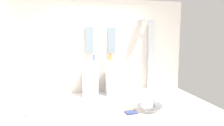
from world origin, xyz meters
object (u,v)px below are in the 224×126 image
at_px(soap_bottle_amber, 110,57).
at_px(soap_bottle_white, 89,58).
at_px(shower_column, 150,54).
at_px(pedestal_sink_left, 90,77).
at_px(magazine_ochre, 131,111).
at_px(soap_bottle_blue, 94,58).
at_px(towel_rack, 31,84).
at_px(pedestal_sink_right, 113,76).
at_px(lounge_chair, 154,93).
at_px(magazine_navy, 131,112).
at_px(coffee_mug, 151,110).

bearing_deg(soap_bottle_amber, soap_bottle_white, 178.68).
bearing_deg(shower_column, pedestal_sink_left, -172.29).
relative_size(magazine_ochre, soap_bottle_blue, 1.28).
relative_size(pedestal_sink_left, towel_rack, 1.08).
distance_m(pedestal_sink_left, magazine_ochre, 1.58).
xyz_separation_m(pedestal_sink_right, soap_bottle_amber, (-0.07, 0.10, 0.51)).
bearing_deg(soap_bottle_blue, lounge_chair, -48.51).
height_order(lounge_chair, magazine_ochre, lounge_chair).
xyz_separation_m(magazine_navy, magazine_ochre, (0.02, 0.07, -0.00)).
distance_m(coffee_mug, soap_bottle_white, 2.13).
xyz_separation_m(soap_bottle_blue, soap_bottle_white, (-0.13, -0.01, 0.00)).
distance_m(pedestal_sink_right, soap_bottle_blue, 0.73).
bearing_deg(lounge_chair, magazine_navy, -163.89).
bearing_deg(towel_rack, lounge_chair, -0.61).
height_order(magazine_ochre, soap_bottle_amber, soap_bottle_amber).
height_order(towel_rack, magazine_navy, towel_rack).
relative_size(shower_column, lounge_chair, 1.86).
xyz_separation_m(pedestal_sink_left, coffee_mug, (1.15, -1.39, -0.45)).
height_order(pedestal_sink_left, magazine_navy, pedestal_sink_left).
xyz_separation_m(pedestal_sink_right, shower_column, (1.12, 0.24, 0.58)).
distance_m(shower_column, lounge_chair, 1.68).
height_order(lounge_chair, towel_rack, towel_rack).
bearing_deg(lounge_chair, shower_column, 72.44).
distance_m(magazine_navy, coffee_mug, 0.41).
distance_m(pedestal_sink_right, shower_column, 1.28).
xyz_separation_m(lounge_chair, soap_bottle_amber, (-0.73, 1.31, 0.66)).
bearing_deg(soap_bottle_white, magazine_ochre, -61.21).
relative_size(shower_column, magazine_navy, 8.55).
relative_size(towel_rack, magazine_navy, 3.96).
bearing_deg(towel_rack, soap_bottle_white, 48.89).
distance_m(pedestal_sink_left, soap_bottle_white, 0.51).
relative_size(pedestal_sink_left, soap_bottle_blue, 6.41).
xyz_separation_m(pedestal_sink_left, lounge_chair, (1.30, -1.21, -0.15)).
bearing_deg(towel_rack, coffee_mug, -5.17).
distance_m(pedestal_sink_right, soap_bottle_amber, 0.53).
height_order(magazine_navy, soap_bottle_white, soap_bottle_white).
xyz_separation_m(towel_rack, magazine_navy, (1.89, -0.19, -0.61)).
bearing_deg(soap_bottle_blue, magazine_ochre, -65.60).
bearing_deg(soap_bottle_amber, towel_rack, -143.16).
height_order(magazine_navy, magazine_ochre, same).
xyz_separation_m(towel_rack, soap_bottle_blue, (1.26, 1.31, 0.37)).
xyz_separation_m(lounge_chair, magazine_navy, (-0.55, -0.16, -0.33)).
height_order(shower_column, lounge_chair, shower_column).
bearing_deg(towel_rack, shower_column, 26.04).
relative_size(shower_column, magazine_ochre, 10.02).
bearing_deg(pedestal_sink_left, pedestal_sink_right, 0.00).
distance_m(magazine_navy, soap_bottle_blue, 1.89).
height_order(shower_column, soap_bottle_amber, shower_column).
bearing_deg(lounge_chair, pedestal_sink_right, 118.81).
distance_m(shower_column, soap_bottle_blue, 1.64).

